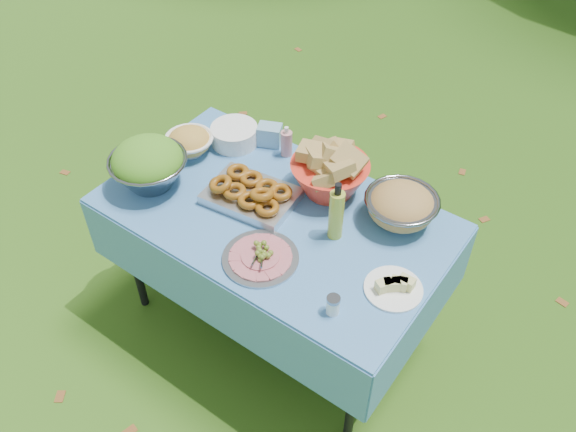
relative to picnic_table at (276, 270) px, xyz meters
The scene contains 14 objects.
ground 0.38m from the picnic_table, ahead, with size 80.00×80.00×0.00m, color black.
picnic_table is the anchor object (origin of this frame).
salad_bowl 0.76m from the picnic_table, 162.55° to the right, with size 0.34×0.34×0.22m, color gray, non-canonical shape.
pasta_bowl_white 0.72m from the picnic_table, behind, with size 0.22×0.22×0.12m, color white, non-canonical shape.
plate_stack 0.67m from the picnic_table, 148.27° to the left, with size 0.22×0.22×0.09m, color white.
wipes_box 0.64m from the picnic_table, 129.48° to the left, with size 0.11×0.08×0.10m, color #7FB5D3.
sanitizer_bottle 0.60m from the picnic_table, 118.58° to the left, with size 0.05×0.05×0.15m, color #D4878B.
bread_bowl 0.56m from the picnic_table, 66.12° to the left, with size 0.34×0.34×0.23m, color red, non-canonical shape.
pasta_bowl_steel 0.70m from the picnic_table, 31.02° to the left, with size 0.30×0.30×0.16m, color gray, non-canonical shape.
fried_tray 0.44m from the picnic_table, behind, with size 0.38×0.27×0.09m, color silver.
charcuterie_platter 0.50m from the picnic_table, 65.04° to the right, with size 0.30×0.30×0.07m, color #9FA1A6.
oil_bottle 0.59m from the picnic_table, ahead, with size 0.06×0.06×0.27m, color gold.
cheese_plate 0.74m from the picnic_table, ahead, with size 0.22×0.22×0.06m, color white.
shaker 0.70m from the picnic_table, 31.46° to the right, with size 0.05×0.05×0.08m, color white.
Camera 1 is at (1.13, -1.46, 2.55)m, focal length 38.00 mm.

